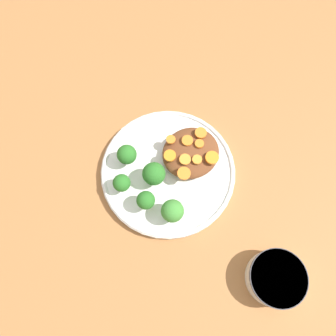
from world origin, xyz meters
TOP-DOWN VIEW (x-y plane):
  - ground_plane at (0.00, 0.00)m, footprint 4.00×4.00m
  - plate at (0.00, 0.00)m, footprint 0.28×0.28m
  - dip_bowl at (-0.04, 0.29)m, footprint 0.10×0.10m
  - stew_mound at (-0.06, -0.00)m, footprint 0.12×0.11m
  - broccoli_floret_0 at (0.08, 0.03)m, footprint 0.04×0.04m
  - broccoli_floret_1 at (0.03, 0.00)m, footprint 0.05×0.05m
  - broccoli_floret_2 at (0.09, -0.02)m, footprint 0.03×0.03m
  - broccoli_floret_3 at (0.05, -0.06)m, footprint 0.04×0.04m
  - broccoli_floret_4 at (0.05, 0.08)m, footprint 0.04×0.04m
  - carrot_slice_0 at (-0.05, 0.02)m, footprint 0.02×0.02m
  - carrot_slice_1 at (-0.01, 0.03)m, footprint 0.03×0.03m
  - carrot_slice_2 at (-0.04, -0.04)m, footprint 0.02×0.02m
  - carrot_slice_3 at (-0.06, -0.02)m, footprint 0.02×0.02m
  - carrot_slice_4 at (-0.09, -0.02)m, footprint 0.02×0.02m
  - carrot_slice_5 at (-0.08, 0.00)m, footprint 0.02×0.02m
  - carrot_slice_6 at (-0.08, 0.04)m, footprint 0.03×0.03m
  - carrot_slice_7 at (-0.03, 0.01)m, footprint 0.02×0.02m
  - carrot_slice_8 at (-0.01, -0.01)m, footprint 0.02×0.02m

SIDE VIEW (x-z plane):
  - ground_plane at x=0.00m, z-range 0.00..0.00m
  - plate at x=0.00m, z-range 0.00..0.02m
  - dip_bowl at x=-0.04m, z-range 0.00..0.05m
  - stew_mound at x=-0.06m, z-range 0.02..0.05m
  - broccoli_floret_2 at x=0.09m, z-range 0.02..0.07m
  - broccoli_floret_0 at x=0.08m, z-range 0.02..0.08m
  - broccoli_floret_3 at x=0.05m, z-range 0.03..0.08m
  - broccoli_floret_4 at x=0.05m, z-range 0.02..0.08m
  - broccoli_floret_1 at x=0.03m, z-range 0.02..0.08m
  - carrot_slice_7 at x=-0.03m, z-range 0.05..0.06m
  - carrot_slice_2 at x=-0.04m, z-range 0.05..0.06m
  - carrot_slice_3 at x=-0.06m, z-range 0.05..0.06m
  - carrot_slice_0 at x=-0.05m, z-range 0.05..0.06m
  - carrot_slice_5 at x=-0.08m, z-range 0.05..0.06m
  - carrot_slice_4 at x=-0.09m, z-range 0.05..0.06m
  - carrot_slice_8 at x=-0.01m, z-range 0.05..0.06m
  - carrot_slice_1 at x=-0.01m, z-range 0.05..0.06m
  - carrot_slice_6 at x=-0.08m, z-range 0.05..0.06m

